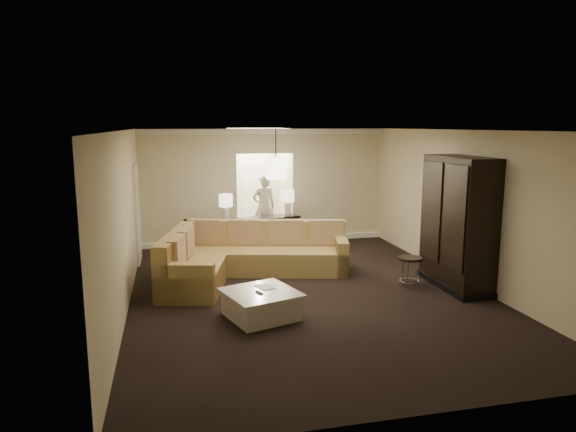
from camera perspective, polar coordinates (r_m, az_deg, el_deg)
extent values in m
plane|color=black|center=(9.09, 2.17, -8.45)|extent=(8.00, 8.00, 0.00)
cube|color=beige|center=(12.61, -2.55, 3.30)|extent=(6.00, 0.04, 2.80)
cube|color=beige|center=(5.09, 14.20, -7.21)|extent=(6.00, 0.04, 2.80)
cube|color=beige|center=(8.48, -17.75, -0.50)|extent=(0.04, 8.00, 2.80)
cube|color=beige|center=(9.95, 19.14, 0.93)|extent=(0.04, 8.00, 2.80)
cube|color=silver|center=(8.62, 2.29, 9.50)|extent=(6.00, 8.00, 0.02)
cube|color=white|center=(12.47, -2.55, 9.36)|extent=(6.00, 0.10, 0.12)
cube|color=white|center=(12.79, -2.46, -2.69)|extent=(6.00, 0.10, 0.12)
cube|color=white|center=(11.28, -16.39, 0.31)|extent=(0.05, 0.90, 2.10)
cube|color=white|center=(13.81, -3.26, -2.00)|extent=(1.40, 2.00, 0.01)
cube|color=#F1E3C5|center=(13.49, -6.26, 3.70)|extent=(0.04, 2.00, 2.80)
cube|color=#F1E3C5|center=(13.72, -0.43, 3.87)|extent=(0.04, 2.00, 2.80)
cube|color=#F1E3C5|center=(14.57, -3.98, 4.21)|extent=(1.40, 0.04, 2.80)
cube|color=white|center=(14.58, -3.95, 2.83)|extent=(0.90, 0.05, 2.10)
cube|color=brown|center=(10.27, -2.76, -4.90)|extent=(3.46, 1.77, 0.46)
cube|color=brown|center=(9.21, -10.55, -6.84)|extent=(1.34, 1.74, 0.46)
cube|color=brown|center=(10.52, -2.65, -1.82)|extent=(3.28, 1.06, 0.51)
cube|color=brown|center=(9.69, -12.11, -3.08)|extent=(0.90, 2.64, 0.51)
cube|color=brown|center=(10.26, 5.92, -4.32)|extent=(0.45, 1.02, 0.69)
cube|color=brown|center=(8.56, -11.45, -7.41)|extent=(1.02, 0.45, 0.69)
cube|color=#91744D|center=(10.60, -9.24, -1.72)|extent=(0.71, 0.34, 0.51)
cube|color=#91744D|center=(10.49, -4.78, -1.76)|extent=(0.71, 0.34, 0.51)
cube|color=#91744D|center=(10.44, -0.25, -1.78)|extent=(0.71, 0.34, 0.51)
cube|color=#91744D|center=(10.45, 4.30, -1.79)|extent=(0.71, 0.34, 0.51)
cube|color=#91744D|center=(9.76, -11.21, -2.82)|extent=(0.33, 0.69, 0.51)
cube|color=#91744D|center=(9.02, -12.24, -3.91)|extent=(0.33, 0.69, 0.51)
cube|color=beige|center=(7.91, -3.04, -9.98)|extent=(1.15, 1.15, 0.35)
cube|color=beige|center=(7.85, -3.06, -8.59)|extent=(1.28, 1.28, 0.06)
cube|color=black|center=(7.77, -3.22, -8.46)|extent=(0.10, 0.17, 0.02)
cube|color=beige|center=(8.03, -2.60, -7.87)|extent=(0.31, 0.36, 0.01)
cube|color=black|center=(11.87, -3.37, -0.32)|extent=(2.06, 0.93, 0.05)
cube|color=black|center=(11.62, -7.47, -2.54)|extent=(0.17, 0.42, 0.73)
cube|color=black|center=(12.33, 0.53, -1.72)|extent=(0.17, 0.42, 0.73)
cube|color=black|center=(12.00, -3.34, -3.31)|extent=(1.96, 0.86, 0.04)
cube|color=black|center=(9.59, 18.46, -0.72)|extent=(0.65, 1.57, 2.35)
cube|color=black|center=(9.06, 17.98, -0.22)|extent=(0.03, 0.69, 1.79)
cube|color=black|center=(9.73, 15.63, 0.58)|extent=(0.03, 0.69, 1.79)
cube|color=black|center=(9.85, 18.09, -7.13)|extent=(0.69, 1.63, 0.11)
cylinder|color=black|center=(9.51, 13.43, -4.60)|extent=(0.43, 0.43, 0.04)
torus|color=silver|center=(9.63, 13.32, -7.03)|extent=(0.36, 0.36, 0.02)
cylinder|color=silver|center=(9.63, 14.31, -6.09)|extent=(0.02, 0.02, 0.51)
cylinder|color=silver|center=(9.69, 12.63, -5.92)|extent=(0.02, 0.02, 0.51)
cylinder|color=silver|center=(9.43, 13.14, -6.40)|extent=(0.02, 0.02, 0.51)
cylinder|color=white|center=(11.55, -6.90, 0.28)|extent=(0.15, 0.15, 0.32)
cylinder|color=#FEE2BE|center=(11.50, -6.93, 1.73)|extent=(0.31, 0.31, 0.27)
cylinder|color=white|center=(12.16, -0.04, 0.85)|extent=(0.15, 0.15, 0.32)
cylinder|color=#FEE2BE|center=(12.12, -0.04, 2.23)|extent=(0.31, 0.31, 0.27)
cylinder|color=black|center=(11.25, -1.38, 8.11)|extent=(0.02, 0.02, 0.60)
cube|color=#FAEAC3|center=(11.28, -1.36, 5.32)|extent=(0.38, 0.38, 0.48)
imported|color=beige|center=(12.97, -2.69, 1.34)|extent=(0.70, 0.49, 1.84)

